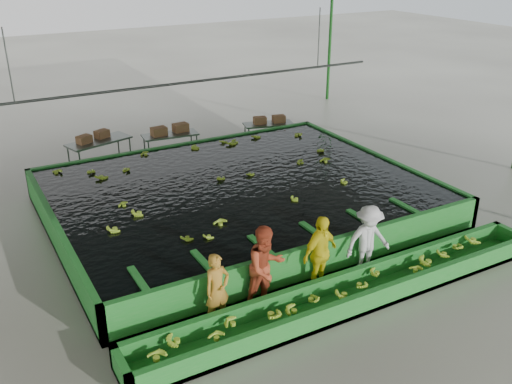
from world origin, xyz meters
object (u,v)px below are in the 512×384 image
worker_a (217,289)px  packing_table_right (268,134)px  flotation_tank (239,198)px  sorting_trough (352,293)px  worker_c (320,254)px  worker_b (266,268)px  packing_table_mid (171,146)px  box_stack_mid (170,133)px  box_stack_left (94,140)px  packing_table_left (100,154)px  worker_d (368,240)px  box_stack_right (269,123)px

worker_a → packing_table_right: size_ratio=0.83×
flotation_tank → sorting_trough: (0.00, -5.10, -0.20)m
worker_c → packing_table_right: 9.83m
sorting_trough → worker_b: (-1.62, 0.80, 0.67)m
packing_table_mid → box_stack_mid: bearing=65.7°
box_stack_left → flotation_tank: bearing=-64.9°
worker_c → box_stack_left: worker_c is taller
packing_table_left → worker_d: bearing=-70.3°
worker_a → box_stack_right: worker_a is taller
sorting_trough → packing_table_mid: bearing=90.0°
sorting_trough → worker_d: size_ratio=5.91×
flotation_tank → worker_d: 4.44m
box_stack_right → worker_c: bearing=-114.2°
worker_a → worker_b: bearing=-8.3°
packing_table_left → box_stack_left: (-0.14, 0.09, 0.48)m
worker_b → packing_table_left: 9.73m
worker_b → worker_c: bearing=-5.5°
flotation_tank → packing_table_mid: (0.00, 5.15, -0.01)m
worker_a → box_stack_left: 9.78m
box_stack_left → sorting_trough: bearing=-76.3°
worker_d → worker_c: bearing=-171.8°
worker_b → box_stack_right: worker_b is taller
worker_b → packing_table_right: bearing=53.7°
packing_table_left → packing_table_mid: 2.44m
flotation_tank → packing_table_right: flotation_tank is taller
worker_c → sorting_trough: bearing=-86.1°
worker_c → box_stack_mid: worker_c is taller
worker_a → box_stack_mid: (2.75, 9.50, 0.11)m
worker_a → box_stack_mid: bearing=65.5°
worker_b → worker_c: (1.35, 0.00, -0.05)m
sorting_trough → packing_table_right: 10.46m
worker_b → box_stack_right: bearing=53.6°
packing_table_left → packing_table_mid: (2.43, -0.24, -0.05)m
worker_b → packing_table_left: worker_b is taller
flotation_tank → box_stack_mid: 5.22m
worker_a → worker_b: worker_b is taller
sorting_trough → worker_c: worker_c is taller
worker_c → packing_table_right: bearing=50.9°
packing_table_left → box_stack_left: 0.51m
worker_b → packing_table_mid: (1.62, 9.45, -0.49)m
worker_b → worker_d: bearing=-5.5°
worker_b → box_stack_mid: (1.65, 9.50, -0.05)m
flotation_tank → box_stack_mid: box_stack_mid is taller
sorting_trough → worker_b: worker_b is taller
worker_d → packing_table_left: size_ratio=0.80×
sorting_trough → worker_c: bearing=109.0°
worker_d → box_stack_right: bearing=81.4°
packing_table_mid → packing_table_left: bearing=174.3°
sorting_trough → packing_table_right: (3.71, 9.78, 0.17)m
worker_d → box_stack_mid: 9.56m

